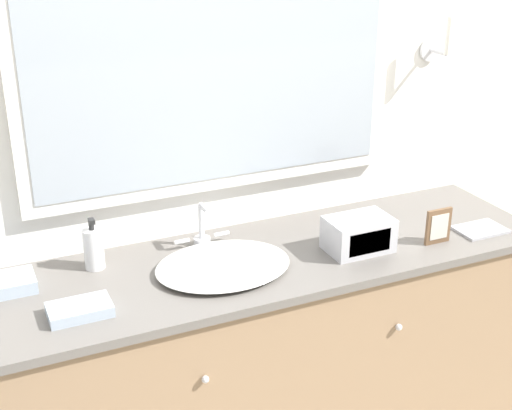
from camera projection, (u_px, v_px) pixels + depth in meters
The scene contains 9 objects.
wall_back at pixel (234, 122), 2.57m from camera, with size 8.00×0.18×2.55m.
vanity_counter at pixel (270, 362), 2.64m from camera, with size 2.03×0.58×0.89m.
sink_basin at pixel (222, 264), 2.37m from camera, with size 0.46×0.41×0.17m.
soap_bottle at pixel (94, 248), 2.35m from camera, with size 0.07×0.07×0.18m.
appliance_box at pixel (359, 234), 2.48m from camera, with size 0.23×0.15×0.12m.
picture_frame at pixel (438, 226), 2.53m from camera, with size 0.10×0.01×0.13m.
hand_towel_near_sink at pixel (80, 310), 2.10m from camera, with size 0.19×0.11×0.03m.
hand_towel_far_corner at pixel (10, 284), 2.24m from camera, with size 0.15×0.13×0.04m.
metal_tray at pixel (480, 229), 2.65m from camera, with size 0.18×0.13×0.01m.
Camera 1 is at (-0.95, -1.69, 2.01)m, focal length 50.00 mm.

